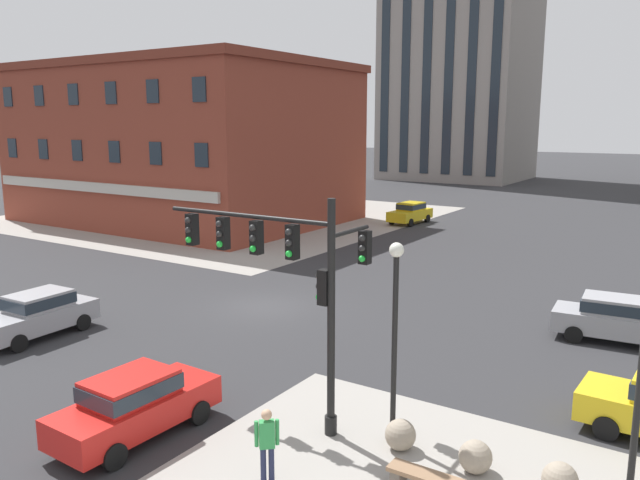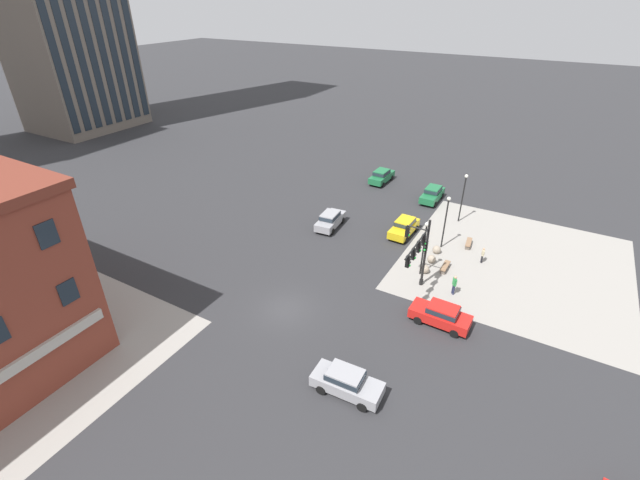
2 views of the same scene
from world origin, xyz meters
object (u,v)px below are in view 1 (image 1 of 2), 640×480
(bollard_sphere_curb_a, at_px, (400,435))
(bollard_sphere_curb_c, at_px, (560,480))
(street_lamp_corner_near, at_px, (395,318))
(car_parked_curb, at_px, (135,403))
(car_main_northbound_near, at_px, (38,313))
(car_cross_eastbound, at_px, (410,212))
(traffic_signal_main, at_px, (290,272))
(pedestrian_near_bench, at_px, (267,441))
(bollard_sphere_curb_b, at_px, (475,457))
(car_main_southbound_near, at_px, (616,318))

(bollard_sphere_curb_a, xyz_separation_m, bollard_sphere_curb_c, (3.74, 0.08, 0.00))
(bollard_sphere_curb_c, height_order, street_lamp_corner_near, street_lamp_corner_near)
(car_parked_curb, bearing_deg, bollard_sphere_curb_c, 18.14)
(street_lamp_corner_near, distance_m, car_main_northbound_near, 14.89)
(car_main_northbound_near, xyz_separation_m, car_parked_curb, (9.09, -3.20, 0.00))
(street_lamp_corner_near, bearing_deg, bollard_sphere_curb_a, -38.95)
(car_main_northbound_near, bearing_deg, car_cross_eastbound, 89.54)
(bollard_sphere_curb_a, distance_m, car_main_northbound_near, 15.08)
(traffic_signal_main, distance_m, car_parked_curb, 5.18)
(bollard_sphere_curb_a, bearing_deg, bollard_sphere_curb_c, 1.22)
(pedestrian_near_bench, height_order, car_parked_curb, pedestrian_near_bench)
(street_lamp_corner_near, bearing_deg, car_parked_curb, -148.83)
(car_main_northbound_near, bearing_deg, pedestrian_near_bench, -13.04)
(pedestrian_near_bench, bearing_deg, street_lamp_corner_near, 65.86)
(traffic_signal_main, relative_size, bollard_sphere_curb_b, 7.99)
(traffic_signal_main, height_order, street_lamp_corner_near, traffic_signal_main)
(bollard_sphere_curb_b, distance_m, pedestrian_near_bench, 4.81)
(street_lamp_corner_near, distance_m, car_parked_curb, 6.96)
(car_main_southbound_near, bearing_deg, bollard_sphere_curb_a, -105.92)
(traffic_signal_main, relative_size, bollard_sphere_curb_a, 7.99)
(pedestrian_near_bench, xyz_separation_m, car_cross_eastbound, (-12.99, 35.37, -0.11))
(car_parked_curb, bearing_deg, street_lamp_corner_near, 31.17)
(car_main_southbound_near, height_order, car_parked_curb, same)
(street_lamp_corner_near, height_order, car_cross_eastbound, street_lamp_corner_near)
(bollard_sphere_curb_a, distance_m, pedestrian_near_bench, 3.54)
(bollard_sphere_curb_a, relative_size, street_lamp_corner_near, 0.15)
(car_parked_curb, bearing_deg, bollard_sphere_curb_a, 27.45)
(traffic_signal_main, xyz_separation_m, car_cross_eastbound, (-11.61, 32.51, -3.19))
(traffic_signal_main, height_order, pedestrian_near_bench, traffic_signal_main)
(traffic_signal_main, relative_size, street_lamp_corner_near, 1.20)
(bollard_sphere_curb_c, distance_m, car_main_southbound_near, 11.24)
(bollard_sphere_curb_b, xyz_separation_m, car_main_northbound_near, (-16.97, 0.10, 0.53))
(street_lamp_corner_near, bearing_deg, car_main_southbound_near, 71.97)
(bollard_sphere_curb_b, bearing_deg, bollard_sphere_curb_a, -179.90)
(pedestrian_near_bench, distance_m, street_lamp_corner_near, 4.20)
(bollard_sphere_curb_a, xyz_separation_m, car_parked_curb, (-5.98, -3.11, 0.53))
(car_main_northbound_near, bearing_deg, bollard_sphere_curb_b, -0.32)
(car_cross_eastbound, relative_size, car_parked_curb, 1.02)
(bollard_sphere_curb_a, height_order, car_parked_curb, car_parked_curb)
(car_parked_curb, bearing_deg, car_cross_eastbound, 103.98)
(traffic_signal_main, relative_size, car_cross_eastbound, 1.35)
(bollard_sphere_curb_c, bearing_deg, bollard_sphere_curb_a, -178.78)
(pedestrian_near_bench, relative_size, car_main_southbound_near, 0.39)
(pedestrian_near_bench, bearing_deg, car_cross_eastbound, 110.17)
(traffic_signal_main, xyz_separation_m, street_lamp_corner_near, (2.84, 0.41, -0.88))
(traffic_signal_main, bearing_deg, car_main_southbound_near, 60.63)
(street_lamp_corner_near, bearing_deg, bollard_sphere_curb_b, -7.29)
(bollard_sphere_curb_a, relative_size, car_cross_eastbound, 0.17)
(bollard_sphere_curb_c, height_order, car_cross_eastbound, car_cross_eastbound)
(bollard_sphere_curb_a, bearing_deg, pedestrian_near_bench, -121.55)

